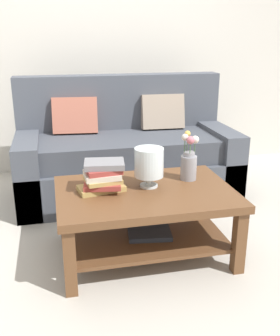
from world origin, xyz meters
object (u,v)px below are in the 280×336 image
(coffee_table, at_px, (145,208))
(glass_hurricane_vase, at_px, (149,163))
(flower_pitcher, at_px, (189,162))
(couch, at_px, (126,155))
(book_stack_main, at_px, (103,177))

(coffee_table, relative_size, glass_hurricane_vase, 4.34)
(glass_hurricane_vase, distance_m, flower_pitcher, 0.31)
(couch, relative_size, glass_hurricane_vase, 7.37)
(coffee_table, xyz_separation_m, glass_hurricane_vase, (0.04, 0.06, 0.29))
(glass_hurricane_vase, bearing_deg, book_stack_main, -179.03)
(couch, bearing_deg, book_stack_main, -108.07)
(coffee_table, relative_size, flower_pitcher, 3.38)
(flower_pitcher, bearing_deg, glass_hurricane_vase, -166.43)
(coffee_table, distance_m, book_stack_main, 0.35)
(coffee_table, bearing_deg, flower_pitcher, 20.95)
(couch, height_order, flower_pitcher, couch)
(book_stack_main, distance_m, glass_hurricane_vase, 0.31)
(coffee_table, xyz_separation_m, flower_pitcher, (0.34, 0.13, 0.25))
(coffee_table, xyz_separation_m, book_stack_main, (-0.27, 0.05, 0.22))
(couch, height_order, book_stack_main, couch)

